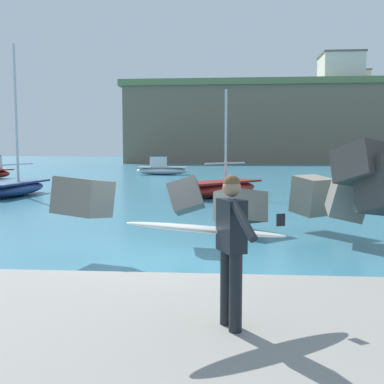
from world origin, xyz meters
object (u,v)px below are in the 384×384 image
object	(u,v)px
boat_near_left	(162,169)
boat_mid_left	(15,187)
boat_mid_centre	(221,188)
station_building_west	(355,80)
station_building_central	(340,69)
surfer_with_board	(225,238)

from	to	relation	value
boat_near_left	boat_mid_left	world-z (taller)	boat_mid_left
boat_mid_centre	station_building_west	bearing A→B (deg)	70.41
boat_near_left	station_building_west	distance (m)	68.07
station_building_central	boat_mid_left	bearing A→B (deg)	-115.23
boat_near_left	station_building_central	world-z (taller)	station_building_central
surfer_with_board	station_building_west	bearing A→B (deg)	73.95
boat_near_left	station_building_west	size ratio (longest dim) A/B	0.89
boat_mid_left	station_building_west	size ratio (longest dim) A/B	1.33
surfer_with_board	boat_mid_left	xyz separation A→B (m)	(-10.81, 16.96, -0.83)
surfer_with_board	station_building_central	distance (m)	92.19
surfer_with_board	station_building_central	bearing A→B (deg)	75.60
surfer_with_board	boat_mid_centre	xyz separation A→B (m)	(-0.27, 17.44, -0.83)
boat_mid_centre	station_building_central	xyz separation A→B (m)	(22.80, 70.26, 18.16)
station_building_west	station_building_central	bearing A→B (deg)	-123.19
boat_mid_left	surfer_with_board	bearing A→B (deg)	-57.49
surfer_with_board	station_building_west	size ratio (longest dim) A/B	0.35
boat_mid_centre	station_building_west	xyz separation A→B (m)	(27.62, 77.64, 17.16)
boat_near_left	boat_mid_centre	size ratio (longest dim) A/B	0.96
boat_near_left	boat_mid_centre	bearing A→B (deg)	-73.90
surfer_with_board	boat_near_left	distance (m)	38.96
boat_mid_centre	station_building_central	bearing A→B (deg)	72.02
boat_mid_centre	boat_mid_left	bearing A→B (deg)	-177.40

